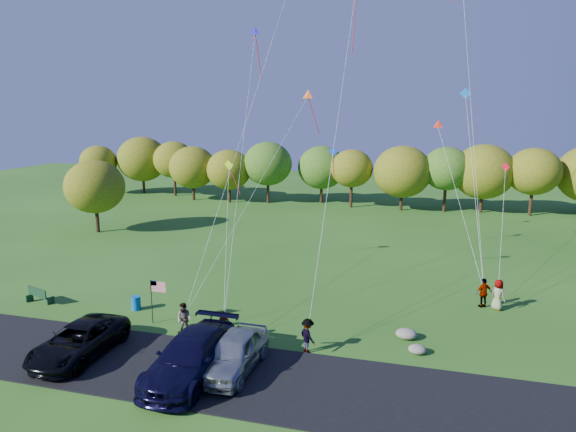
{
  "coord_description": "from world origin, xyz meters",
  "views": [
    {
      "loc": [
        8.35,
        -23.51,
        11.79
      ],
      "look_at": [
        0.28,
        6.0,
        5.28
      ],
      "focal_mm": 32.0,
      "sensor_mm": 36.0,
      "label": 1
    }
  ],
  "objects_px": {
    "minivan_dark": "(79,341)",
    "flyer_b": "(184,319)",
    "flyer_e": "(498,295)",
    "flyer_d": "(484,293)",
    "flyer_c": "(308,336)",
    "minivan_navy": "(191,357)",
    "minivan_silver": "(234,352)",
    "trash_barrel": "(136,303)",
    "park_bench": "(38,295)",
    "flyer_a": "(224,326)"
  },
  "relations": [
    {
      "from": "minivan_dark",
      "to": "flyer_c",
      "type": "relative_size",
      "value": 3.24
    },
    {
      "from": "minivan_dark",
      "to": "park_bench",
      "type": "height_order",
      "value": "minivan_dark"
    },
    {
      "from": "minivan_navy",
      "to": "flyer_a",
      "type": "bearing_deg",
      "value": 89.93
    },
    {
      "from": "flyer_b",
      "to": "flyer_c",
      "type": "xyz_separation_m",
      "value": [
        6.75,
        -0.25,
        -0.0
      ]
    },
    {
      "from": "trash_barrel",
      "to": "minivan_navy",
      "type": "bearing_deg",
      "value": -43.47
    },
    {
      "from": "minivan_navy",
      "to": "flyer_d",
      "type": "distance_m",
      "value": 17.99
    },
    {
      "from": "flyer_d",
      "to": "trash_barrel",
      "type": "xyz_separation_m",
      "value": [
        -19.91,
        -5.86,
        -0.49
      ]
    },
    {
      "from": "minivan_silver",
      "to": "flyer_d",
      "type": "height_order",
      "value": "flyer_d"
    },
    {
      "from": "minivan_dark",
      "to": "trash_barrel",
      "type": "relative_size",
      "value": 6.79
    },
    {
      "from": "minivan_navy",
      "to": "flyer_b",
      "type": "relative_size",
      "value": 3.69
    },
    {
      "from": "minivan_silver",
      "to": "trash_barrel",
      "type": "relative_size",
      "value": 6.11
    },
    {
      "from": "minivan_dark",
      "to": "flyer_b",
      "type": "relative_size",
      "value": 3.24
    },
    {
      "from": "minivan_dark",
      "to": "flyer_d",
      "type": "relative_size",
      "value": 3.08
    },
    {
      "from": "flyer_c",
      "to": "flyer_e",
      "type": "bearing_deg",
      "value": -95.1
    },
    {
      "from": "minivan_dark",
      "to": "trash_barrel",
      "type": "bearing_deg",
      "value": 95.49
    },
    {
      "from": "flyer_b",
      "to": "trash_barrel",
      "type": "xyz_separation_m",
      "value": [
        -4.29,
        2.3,
        -0.45
      ]
    },
    {
      "from": "flyer_e",
      "to": "flyer_c",
      "type": "bearing_deg",
      "value": 86.25
    },
    {
      "from": "flyer_b",
      "to": "flyer_c",
      "type": "bearing_deg",
      "value": 1.22
    },
    {
      "from": "flyer_b",
      "to": "flyer_d",
      "type": "distance_m",
      "value": 17.61
    },
    {
      "from": "minivan_silver",
      "to": "flyer_e",
      "type": "xyz_separation_m",
      "value": [
        12.42,
        10.92,
        0.01
      ]
    },
    {
      "from": "park_bench",
      "to": "trash_barrel",
      "type": "relative_size",
      "value": 2.18
    },
    {
      "from": "minivan_silver",
      "to": "trash_barrel",
      "type": "height_order",
      "value": "minivan_silver"
    },
    {
      "from": "minivan_navy",
      "to": "park_bench",
      "type": "relative_size",
      "value": 3.55
    },
    {
      "from": "flyer_e",
      "to": "flyer_d",
      "type": "bearing_deg",
      "value": 32.45
    },
    {
      "from": "minivan_silver",
      "to": "flyer_b",
      "type": "xyz_separation_m",
      "value": [
        -3.96,
        2.94,
        -0.05
      ]
    },
    {
      "from": "flyer_c",
      "to": "trash_barrel",
      "type": "bearing_deg",
      "value": 31.45
    },
    {
      "from": "park_bench",
      "to": "trash_barrel",
      "type": "bearing_deg",
      "value": 24.35
    },
    {
      "from": "minivan_navy",
      "to": "flyer_c",
      "type": "bearing_deg",
      "value": 40.38
    },
    {
      "from": "flyer_a",
      "to": "trash_barrel",
      "type": "bearing_deg",
      "value": 134.58
    },
    {
      "from": "minivan_dark",
      "to": "flyer_c",
      "type": "height_order",
      "value": "flyer_c"
    },
    {
      "from": "minivan_navy",
      "to": "minivan_silver",
      "type": "distance_m",
      "value": 1.95
    },
    {
      "from": "flyer_b",
      "to": "trash_barrel",
      "type": "distance_m",
      "value": 4.89
    },
    {
      "from": "flyer_c",
      "to": "park_bench",
      "type": "xyz_separation_m",
      "value": [
        -17.36,
        1.87,
        -0.31
      ]
    },
    {
      "from": "flyer_a",
      "to": "flyer_c",
      "type": "height_order",
      "value": "flyer_c"
    },
    {
      "from": "minivan_navy",
      "to": "park_bench",
      "type": "distance_m",
      "value": 14.07
    },
    {
      "from": "minivan_dark",
      "to": "flyer_d",
      "type": "distance_m",
      "value": 22.64
    },
    {
      "from": "flyer_e",
      "to": "trash_barrel",
      "type": "height_order",
      "value": "flyer_e"
    },
    {
      "from": "flyer_b",
      "to": "flyer_d",
      "type": "relative_size",
      "value": 0.95
    },
    {
      "from": "minivan_dark",
      "to": "minivan_silver",
      "type": "distance_m",
      "value": 7.7
    },
    {
      "from": "flyer_b",
      "to": "flyer_c",
      "type": "height_order",
      "value": "flyer_b"
    },
    {
      "from": "flyer_e",
      "to": "park_bench",
      "type": "xyz_separation_m",
      "value": [
        -27.0,
        -6.35,
        -0.38
      ]
    },
    {
      "from": "minivan_dark",
      "to": "flyer_c",
      "type": "distance_m",
      "value": 10.99
    },
    {
      "from": "minivan_dark",
      "to": "minivan_navy",
      "type": "relative_size",
      "value": 0.88
    },
    {
      "from": "flyer_a",
      "to": "park_bench",
      "type": "bearing_deg",
      "value": 147.38
    },
    {
      "from": "minivan_dark",
      "to": "flyer_b",
      "type": "xyz_separation_m",
      "value": [
        3.7,
        3.66,
        0.03
      ]
    },
    {
      "from": "flyer_c",
      "to": "flyer_e",
      "type": "distance_m",
      "value": 12.67
    },
    {
      "from": "flyer_c",
      "to": "trash_barrel",
      "type": "xyz_separation_m",
      "value": [
        -11.04,
        2.55,
        -0.45
      ]
    },
    {
      "from": "flyer_d",
      "to": "minivan_dark",
      "type": "bearing_deg",
      "value": 1.84
    },
    {
      "from": "flyer_c",
      "to": "flyer_e",
      "type": "height_order",
      "value": "flyer_e"
    },
    {
      "from": "flyer_c",
      "to": "park_bench",
      "type": "bearing_deg",
      "value": 38.31
    }
  ]
}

